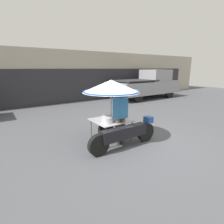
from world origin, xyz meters
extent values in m
plane|color=#4C4F54|center=(0.00, 0.00, 0.00)|extent=(36.00, 36.00, 0.00)
cube|color=#B2A893|center=(0.00, 8.37, 1.65)|extent=(28.00, 2.00, 3.29)
cube|color=#28282D|center=(0.00, 7.34, 1.07)|extent=(23.80, 0.06, 2.14)
cylinder|color=black|center=(0.26, 0.07, 0.29)|extent=(0.57, 0.14, 0.57)
cylinder|color=black|center=(-1.39, 0.07, 0.29)|extent=(0.57, 0.14, 0.57)
cube|color=black|center=(-0.56, 0.07, 0.45)|extent=(1.46, 0.24, 0.32)
cube|color=#234C93|center=(0.36, 0.07, 0.67)|extent=(0.20, 0.24, 0.18)
cylinder|color=black|center=(-0.56, 1.03, 0.26)|extent=(0.52, 0.14, 0.52)
cylinder|color=#515156|center=(-0.10, 0.30, 0.32)|extent=(0.03, 0.03, 0.64)
cylinder|color=#515156|center=(-0.10, 1.16, 0.32)|extent=(0.03, 0.03, 0.64)
cylinder|color=#515156|center=(-1.03, 0.30, 0.32)|extent=(0.03, 0.03, 0.64)
cylinder|color=#515156|center=(-1.03, 1.16, 0.32)|extent=(0.03, 0.03, 0.64)
cube|color=#B2B2B7|center=(-0.56, 0.73, 0.65)|extent=(1.09, 1.01, 0.02)
cylinder|color=#B2B2B7|center=(-0.56, 0.73, 1.08)|extent=(0.03, 0.03, 0.84)
cone|color=white|center=(-0.56, 0.73, 1.68)|extent=(1.67, 1.67, 0.36)
torus|color=blue|center=(-0.56, 0.73, 1.52)|extent=(1.64, 1.64, 0.05)
cylinder|color=silver|center=(-0.81, 0.55, 0.74)|extent=(0.33, 0.33, 0.16)
cylinder|color=#B7B7BC|center=(-0.37, 0.58, 0.73)|extent=(0.27, 0.27, 0.15)
cylinder|color=#B7B7BC|center=(-0.62, 0.93, 0.70)|extent=(0.25, 0.25, 0.09)
cylinder|color=#4C473D|center=(-0.59, 0.35, 0.40)|extent=(0.14, 0.14, 0.80)
cylinder|color=#4C473D|center=(-0.41, 0.35, 0.40)|extent=(0.14, 0.14, 0.80)
cube|color=teal|center=(-0.50, 0.35, 1.10)|extent=(0.38, 0.22, 0.60)
sphere|color=tan|center=(-0.50, 0.35, 1.51)|extent=(0.22, 0.22, 0.22)
cylinder|color=black|center=(7.59, 4.93, 0.38)|extent=(0.75, 0.24, 0.75)
cylinder|color=black|center=(7.59, 6.49, 0.38)|extent=(0.75, 0.24, 0.75)
cylinder|color=black|center=(4.41, 4.93, 0.38)|extent=(0.75, 0.24, 0.75)
cylinder|color=black|center=(4.41, 6.49, 0.38)|extent=(0.75, 0.24, 0.75)
cube|color=#939399|center=(6.00, 5.71, 0.81)|extent=(5.30, 1.84, 0.87)
cube|color=#939399|center=(6.85, 5.71, 1.66)|extent=(1.80, 1.69, 0.83)
cube|color=#2D2D33|center=(4.94, 5.71, 1.35)|extent=(2.76, 1.77, 0.08)
camera|label=1|loc=(-3.42, -3.49, 2.18)|focal=28.00mm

